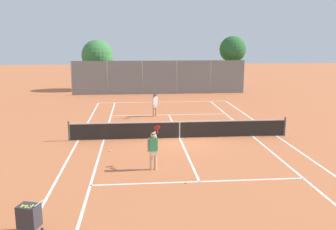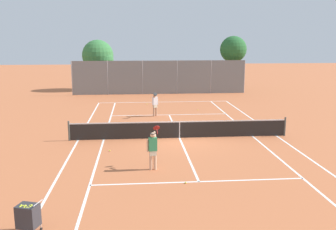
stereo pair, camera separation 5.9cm
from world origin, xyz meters
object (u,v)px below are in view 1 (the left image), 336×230
at_px(player_near_side, 153,148).
at_px(tree_behind_left, 98,57).
at_px(loose_tennis_ball_1, 147,104).
at_px(tennis_net, 180,129).
at_px(loose_tennis_ball_0, 186,183).
at_px(player_far_left, 155,103).
at_px(loose_tennis_ball_4, 110,151).
at_px(tree_behind_right, 233,50).
at_px(loose_tennis_ball_3, 198,110).
at_px(loose_tennis_ball_5, 222,112).
at_px(ball_cart, 29,216).

height_order(player_near_side, tree_behind_left, tree_behind_left).
bearing_deg(tree_behind_left, loose_tennis_ball_1, -63.31).
distance_m(player_near_side, loose_tennis_ball_1, 15.71).
xyz_separation_m(tennis_net, loose_tennis_ball_0, (-0.53, -6.54, -0.48)).
relative_size(tennis_net, loose_tennis_ball_0, 181.82).
bearing_deg(player_far_left, tennis_net, -80.29).
height_order(tennis_net, loose_tennis_ball_4, tennis_net).
distance_m(tree_behind_left, tree_behind_right, 13.94).
distance_m(loose_tennis_ball_3, tree_behind_right, 12.32).
height_order(tennis_net, player_far_left, player_far_left).
height_order(player_far_left, loose_tennis_ball_5, player_far_left).
distance_m(loose_tennis_ball_0, loose_tennis_ball_1, 17.38).
distance_m(player_far_left, loose_tennis_ball_5, 5.19).
distance_m(player_far_left, loose_tennis_ball_1, 4.92).
bearing_deg(ball_cart, tree_behind_left, 91.39).
bearing_deg(loose_tennis_ball_0, loose_tennis_ball_5, 71.55).
xyz_separation_m(player_far_left, loose_tennis_ball_1, (-0.43, 4.81, -0.89)).
bearing_deg(player_near_side, loose_tennis_ball_4, 125.85).
distance_m(loose_tennis_ball_1, tree_behind_left, 10.99).
bearing_deg(tree_behind_right, loose_tennis_ball_1, -140.90).
relative_size(player_near_side, loose_tennis_ball_4, 26.88).
bearing_deg(loose_tennis_ball_4, player_near_side, -54.15).
distance_m(tennis_net, tree_behind_right, 20.10).
relative_size(loose_tennis_ball_1, loose_tennis_ball_4, 1.00).
bearing_deg(loose_tennis_ball_1, player_near_side, -90.86).
bearing_deg(player_far_left, loose_tennis_ball_1, 95.07).
height_order(loose_tennis_ball_1, tree_behind_left, tree_behind_left).
relative_size(loose_tennis_ball_0, tree_behind_right, 0.01).
bearing_deg(player_near_side, player_far_left, 86.52).
xyz_separation_m(tennis_net, tree_behind_left, (-6.14, 20.14, 2.98)).
height_order(player_near_side, loose_tennis_ball_1, player_near_side).
bearing_deg(player_near_side, tree_behind_right, 67.96).
relative_size(player_far_left, loose_tennis_ball_4, 26.88).
bearing_deg(ball_cart, loose_tennis_ball_5, 60.78).
xyz_separation_m(loose_tennis_ball_0, tree_behind_left, (-5.61, 26.67, 3.45)).
distance_m(player_far_left, loose_tennis_ball_3, 3.97).
bearing_deg(player_near_side, tree_behind_left, 100.09).
xyz_separation_m(ball_cart, loose_tennis_ball_4, (1.74, 7.68, -0.50)).
xyz_separation_m(loose_tennis_ball_4, tree_behind_left, (-2.47, 22.26, 3.45)).
xyz_separation_m(tennis_net, player_far_left, (-1.03, 6.00, 0.42)).
relative_size(player_far_left, loose_tennis_ball_0, 26.88).
height_order(ball_cart, loose_tennis_ball_5, ball_cart).
distance_m(player_near_side, loose_tennis_ball_3, 13.43).
bearing_deg(loose_tennis_ball_4, loose_tennis_ball_5, 49.99).
height_order(tennis_net, ball_cart, tennis_net).
xyz_separation_m(loose_tennis_ball_4, loose_tennis_ball_5, (7.66, 9.13, 0.00)).
bearing_deg(player_far_left, loose_tennis_ball_5, 11.29).
bearing_deg(tennis_net, tree_behind_right, 67.20).
relative_size(tennis_net, ball_cart, 12.47).
bearing_deg(loose_tennis_ball_3, loose_tennis_ball_4, -120.88).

